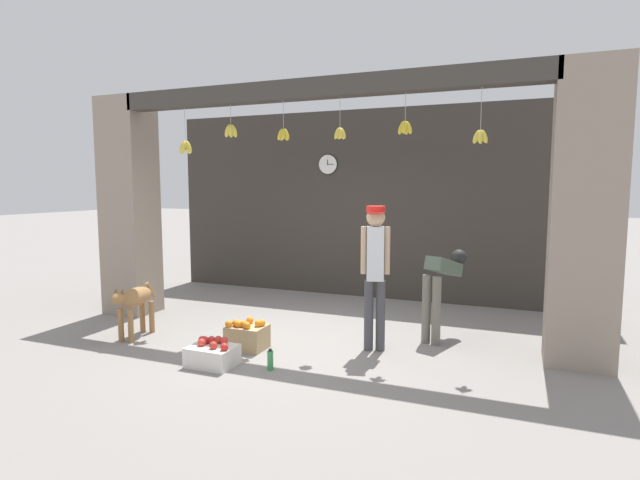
# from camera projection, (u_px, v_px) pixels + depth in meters

# --- Properties ---
(ground_plane) EXTENTS (60.00, 60.00, 0.00)m
(ground_plane) POSITION_uv_depth(u_px,v_px,m) (308.00, 339.00, 6.41)
(ground_plane) COLOR gray
(shop_back_wall) EXTENTS (7.53, 0.12, 3.28)m
(shop_back_wall) POSITION_uv_depth(u_px,v_px,m) (369.00, 204.00, 8.75)
(shop_back_wall) COLOR #38332D
(shop_back_wall) RESTS_ON ground_plane
(shop_pillar_left) EXTENTS (0.70, 0.60, 3.28)m
(shop_pillar_left) POSITION_uv_depth(u_px,v_px,m) (130.00, 207.00, 7.66)
(shop_pillar_left) COLOR gray
(shop_pillar_left) RESTS_ON ground_plane
(shop_pillar_right) EXTENTS (0.70, 0.60, 3.28)m
(shop_pillar_right) POSITION_uv_depth(u_px,v_px,m) (585.00, 216.00, 5.36)
(shop_pillar_right) COLOR gray
(shop_pillar_right) RESTS_ON ground_plane
(storefront_awning) EXTENTS (5.63, 0.25, 0.88)m
(storefront_awning) POSITION_uv_depth(u_px,v_px,m) (310.00, 91.00, 6.19)
(storefront_awning) COLOR #3D3833
(dog) EXTENTS (0.31, 0.87, 0.71)m
(dog) POSITION_uv_depth(u_px,v_px,m) (134.00, 301.00, 6.44)
(dog) COLOR #9E7042
(dog) RESTS_ON ground_plane
(shopkeeper) EXTENTS (0.33, 0.30, 1.73)m
(shopkeeper) POSITION_uv_depth(u_px,v_px,m) (375.00, 265.00, 5.88)
(shopkeeper) COLOR #424247
(shopkeeper) RESTS_ON ground_plane
(worker_stooping) EXTENTS (0.47, 0.84, 1.13)m
(worker_stooping) POSITION_uv_depth(u_px,v_px,m) (442.00, 282.00, 6.34)
(worker_stooping) COLOR #6B665B
(worker_stooping) RESTS_ON ground_plane
(fruit_crate_oranges) EXTENTS (0.46, 0.35, 0.37)m
(fruit_crate_oranges) POSITION_uv_depth(u_px,v_px,m) (247.00, 336.00, 6.03)
(fruit_crate_oranges) COLOR tan
(fruit_crate_oranges) RESTS_ON ground_plane
(fruit_crate_apples) EXTENTS (0.51, 0.39, 0.30)m
(fruit_crate_apples) POSITION_uv_depth(u_px,v_px,m) (212.00, 354.00, 5.47)
(fruit_crate_apples) COLOR silver
(fruit_crate_apples) RESTS_ON ground_plane
(water_bottle) EXTENTS (0.06, 0.06, 0.23)m
(water_bottle) POSITION_uv_depth(u_px,v_px,m) (270.00, 360.00, 5.34)
(water_bottle) COLOR #38934C
(water_bottle) RESTS_ON ground_plane
(wall_clock) EXTENTS (0.36, 0.03, 0.36)m
(wall_clock) POSITION_uv_depth(u_px,v_px,m) (328.00, 164.00, 8.88)
(wall_clock) COLOR black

